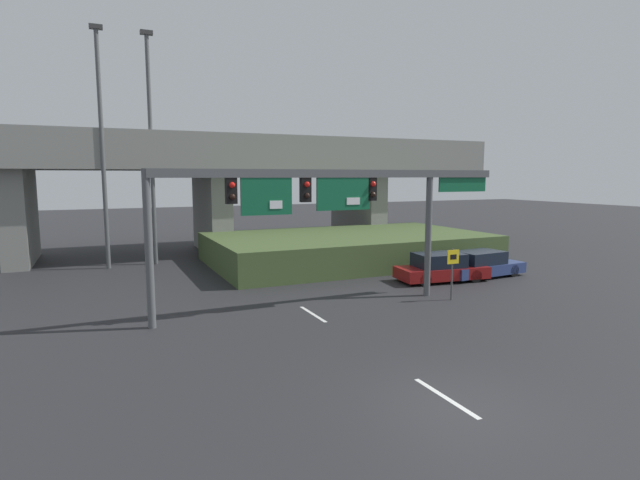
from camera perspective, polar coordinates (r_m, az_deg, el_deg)
name	(u,v)px	position (r m, az deg, el deg)	size (l,w,h in m)	color
ground_plane	(457,405)	(12.70, 15.42, -17.72)	(160.00, 160.00, 0.00)	#262628
lane_markings	(278,292)	(23.20, -4.80, -5.96)	(0.14, 42.69, 0.01)	silver
signal_gantry	(329,196)	(19.89, 1.01, 5.05)	(15.10, 0.44, 5.58)	#515456
speed_limit_sign	(452,267)	(22.14, 14.90, -2.96)	(0.60, 0.11, 2.24)	#4C4C4C
highway_light_pole_near	(151,144)	(31.64, -18.75, 10.33)	(0.70, 0.36, 13.64)	#515456
highway_light_pole_far	(102,143)	(31.11, -23.65, 10.09)	(0.70, 0.36, 13.55)	#515456
overpass_bridge	(211,172)	(36.05, -12.39, 7.56)	(41.50, 8.61, 8.02)	gray
grass_embankment	(348,248)	(31.22, 3.25, -0.90)	(16.74, 9.78, 1.74)	#42562D
parked_sedan_near_right	(441,268)	(26.15, 13.63, -3.15)	(4.78, 2.41, 1.43)	maroon
parked_sedan_mid_right	(481,265)	(27.87, 17.91, -2.71)	(4.84, 2.26, 1.38)	navy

